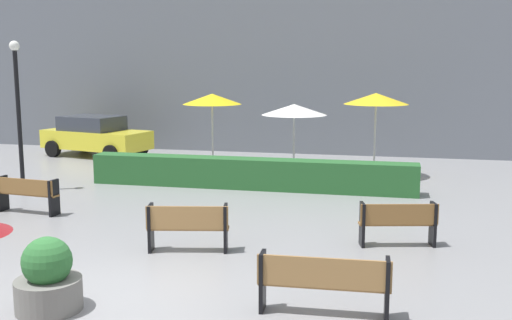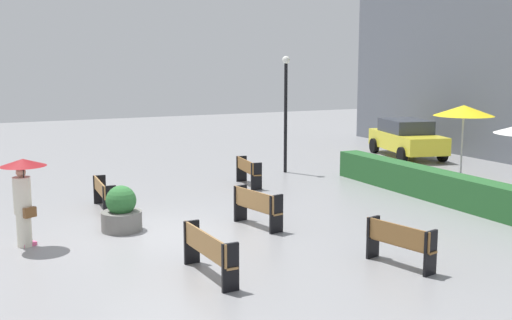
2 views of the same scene
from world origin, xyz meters
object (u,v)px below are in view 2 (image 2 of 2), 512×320
(parked_car, at_px, (407,138))
(pedestrian_with_umbrella, at_px, (23,190))
(bench_far_right, at_px, (399,241))
(bench_far_left, at_px, (248,170))
(bench_near_left, at_px, (103,192))
(planter_pot, at_px, (121,212))
(bench_near_right, at_px, (208,250))
(bench_mid_center, at_px, (256,206))
(patio_umbrella_yellow, at_px, (464,111))
(lamp_post, at_px, (286,102))

(parked_car, bearing_deg, pedestrian_with_umbrella, -67.00)
(pedestrian_with_umbrella, bearing_deg, bench_far_right, 54.61)
(bench_far_left, height_order, bench_near_left, bench_far_left)
(bench_far_left, distance_m, bench_far_right, 8.73)
(bench_near_left, distance_m, planter_pot, 2.36)
(bench_near_left, height_order, bench_near_right, bench_near_right)
(bench_far_left, distance_m, bench_near_right, 8.79)
(bench_far_left, xyz_separation_m, bench_near_right, (7.62, -4.38, 0.01))
(bench_far_right, bearing_deg, bench_mid_center, -162.52)
(bench_far_left, bearing_deg, bench_near_left, -75.17)
(pedestrian_with_umbrella, bearing_deg, bench_far_left, 119.23)
(bench_far_left, bearing_deg, bench_far_right, -4.91)
(bench_far_right, xyz_separation_m, patio_umbrella_yellow, (-6.00, 7.32, 1.90))
(bench_near_left, bearing_deg, planter_pot, -1.76)
(bench_near_left, height_order, parked_car, parked_car)
(pedestrian_with_umbrella, xyz_separation_m, planter_pot, (-0.39, 2.21, -0.81))
(lamp_post, height_order, patio_umbrella_yellow, lamp_post)
(planter_pot, distance_m, lamp_post, 9.29)
(bench_far_left, distance_m, lamp_post, 3.47)
(patio_umbrella_yellow, distance_m, parked_car, 6.02)
(bench_near_left, xyz_separation_m, parked_car, (-4.03, 13.67, 0.33))
(bench_far_right, distance_m, planter_pot, 6.61)
(bench_far_right, xyz_separation_m, bench_near_right, (-1.07, -3.63, 0.01))
(bench_far_right, distance_m, pedestrian_with_umbrella, 8.03)
(planter_pot, bearing_deg, patio_umbrella_yellow, 94.83)
(pedestrian_with_umbrella, height_order, planter_pot, pedestrian_with_umbrella)
(patio_umbrella_yellow, bearing_deg, lamp_post, -135.24)
(bench_far_left, bearing_deg, bench_mid_center, -22.63)
(bench_near_left, xyz_separation_m, bench_near_right, (6.31, 0.60, 0.04))
(pedestrian_with_umbrella, bearing_deg, bench_near_right, 39.02)
(bench_mid_center, distance_m, lamp_post, 7.95)
(parked_car, bearing_deg, bench_mid_center, -55.01)
(bench_mid_center, distance_m, patio_umbrella_yellow, 9.01)
(bench_mid_center, height_order, patio_umbrella_yellow, patio_umbrella_yellow)
(bench_far_left, height_order, bench_far_right, bench_far_right)
(parked_car, bearing_deg, bench_far_right, -39.61)
(lamp_post, distance_m, patio_umbrella_yellow, 6.10)
(bench_mid_center, relative_size, parked_car, 0.36)
(bench_mid_center, distance_m, parked_car, 13.03)
(patio_umbrella_yellow, bearing_deg, bench_near_left, -96.79)
(bench_far_left, bearing_deg, patio_umbrella_yellow, 67.72)
(bench_near_right, height_order, planter_pot, planter_pot)
(bench_mid_center, height_order, parked_car, parked_car)
(bench_near_right, xyz_separation_m, parked_car, (-10.33, 13.07, 0.29))
(bench_near_left, bearing_deg, bench_far_right, 29.83)
(bench_far_left, relative_size, bench_near_right, 0.87)
(planter_pot, height_order, lamp_post, lamp_post)
(pedestrian_with_umbrella, xyz_separation_m, patio_umbrella_yellow, (-1.37, 13.84, 1.13))
(parked_car, bearing_deg, patio_umbrella_yellow, -21.40)
(bench_mid_center, xyz_separation_m, parked_car, (-7.47, 10.68, 0.28))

